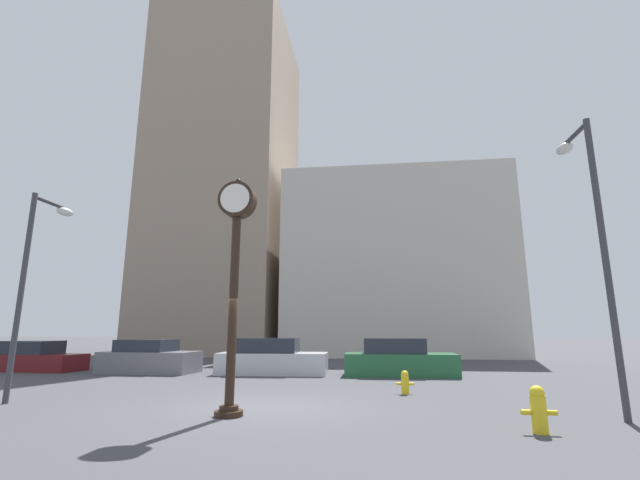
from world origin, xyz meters
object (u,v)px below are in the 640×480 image
Objects in this scene: street_clock at (235,258)px; fire_hydrant_near at (539,409)px; car_green at (399,360)px; fire_hydrant_far at (405,382)px; street_lamp_right at (591,216)px; car_maroon at (32,358)px; street_lamp_left at (38,259)px; car_silver at (272,359)px; car_grey at (149,358)px.

fire_hydrant_near is (6.05, -0.83, -3.02)m from street_clock.
car_green reaches higher than fire_hydrant_far.
fire_hydrant_near is (1.93, -9.64, -0.21)m from car_green.
fire_hydrant_near is 5.03m from fire_hydrant_far.
street_clock is at bearing -174.77° from street_lamp_right.
car_maroon is 17.17m from fire_hydrant_far.
street_lamp_left reaches higher than car_green.
car_green is at bearing 36.52° from street_lamp_left.
street_clock is 9.36m from car_silver.
car_green is at bearing -2.47° from car_silver.
street_lamp_right reaches higher than street_clock.
street_clock is 8.22m from street_lamp_right.
car_green is (16.48, -0.15, 0.07)m from car_maroon.
street_lamp_left is (0.50, -7.49, 3.15)m from car_grey.
street_lamp_right is at bearing -25.34° from car_grey.
car_grey is at bearing 1.32° from car_maroon.
car_maroon is 16.48m from car_green.
car_green is (10.71, 0.06, 0.03)m from car_grey.
street_lamp_left is (-12.14, 2.09, 3.33)m from fire_hydrant_near.
fire_hydrant_far is (10.58, -4.99, -0.26)m from car_grey.
car_grey is 11.71m from fire_hydrant_far.
car_maroon is at bearing -178.90° from car_grey.
street_lamp_right is at bearing 36.92° from fire_hydrant_near.
street_lamp_left is (-6.09, 1.26, 0.31)m from street_clock.
fire_hydrant_near is at bearing -33.97° from car_grey.
car_green is 0.80× the size of street_lamp_left.
car_grey is at bearing 154.75° from fire_hydrant_far.
fire_hydrant_far is at bearing -46.68° from car_silver.
car_grey is at bearing 178.83° from car_silver.
car_green is 9.84m from fire_hydrant_near.
street_clock is at bearing -49.83° from car_grey.
car_grey is 0.90× the size of car_silver.
car_grey reaches higher than fire_hydrant_near.
street_lamp_left is (-4.92, -7.59, 3.13)m from car_silver.
street_lamp_left reaches higher than fire_hydrant_near.
street_clock is 6.52× the size of fire_hydrant_near.
car_grey is (-6.59, 8.76, -2.84)m from street_clock.
street_lamp_left is at bearing 170.24° from fire_hydrant_near.
street_lamp_right is (4.02, -8.07, 3.73)m from car_green.
car_silver reaches higher than car_maroon.
street_lamp_right is at bearing -18.43° from car_maroon.
car_silver is (5.41, 0.09, 0.02)m from car_grey.
street_clock is 1.21× the size of car_green.
fire_hydrant_near is 0.15× the size of street_lamp_left.
street_lamp_left is at bearing 168.30° from street_clock.
car_green is (4.11, 8.82, -2.82)m from street_clock.
car_grey is 15.86m from fire_hydrant_near.
car_maroon is 1.01× the size of car_silver.
fire_hydrant_near is 0.12× the size of street_lamp_right.
street_lamp_right is at bearing -2.08° from street_lamp_left.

